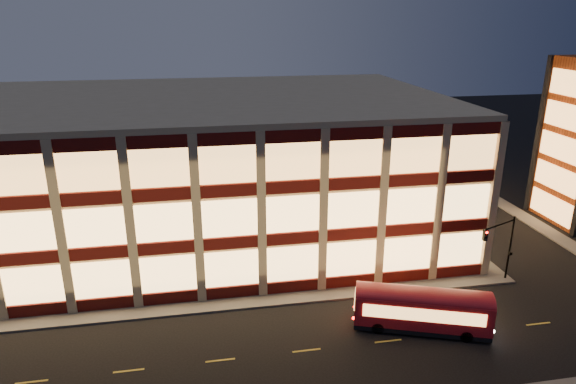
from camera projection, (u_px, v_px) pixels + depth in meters
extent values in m
plane|color=black|center=(241.00, 310.00, 40.71)|extent=(200.00, 200.00, 0.00)
cube|color=#514F4C|center=(203.00, 306.00, 41.10)|extent=(54.00, 2.00, 0.15)
cube|color=#514F4C|center=(422.00, 213.00, 60.39)|extent=(2.00, 30.00, 0.15)
cube|color=#514F4C|center=(507.00, 207.00, 62.26)|extent=(2.00, 30.00, 0.15)
cube|color=tan|center=(195.00, 168.00, 53.68)|extent=(50.00, 30.00, 14.00)
cube|color=tan|center=(191.00, 98.00, 51.30)|extent=(50.40, 30.40, 0.50)
cube|color=#470C0A|center=(202.00, 294.00, 41.73)|extent=(50.10, 0.25, 1.00)
cube|color=#FFBF6B|center=(201.00, 271.00, 41.06)|extent=(49.00, 0.20, 3.00)
cube|color=#470C0A|center=(416.00, 209.00, 60.05)|extent=(0.25, 30.10, 1.00)
cube|color=#FFBF6B|center=(417.00, 192.00, 59.36)|extent=(0.20, 29.00, 3.00)
cube|color=#470C0A|center=(199.00, 245.00, 40.28)|extent=(50.10, 0.25, 1.00)
cube|color=#FFBF6B|center=(197.00, 220.00, 39.61)|extent=(49.00, 0.20, 3.00)
cube|color=#470C0A|center=(419.00, 173.00, 58.60)|extent=(0.25, 30.10, 1.00)
cube|color=#FFBF6B|center=(420.00, 155.00, 57.91)|extent=(0.20, 29.00, 3.00)
cube|color=#470C0A|center=(196.00, 192.00, 38.83)|extent=(50.10, 0.25, 1.00)
cube|color=#FFBF6B|center=(194.00, 166.00, 38.16)|extent=(49.00, 0.20, 3.00)
cube|color=#470C0A|center=(422.00, 135.00, 57.16)|extent=(0.25, 30.10, 1.00)
cube|color=#FFBF6B|center=(424.00, 116.00, 56.46)|extent=(0.20, 29.00, 3.00)
cube|color=black|center=(539.00, 136.00, 58.74)|extent=(0.60, 0.60, 18.00)
cube|color=#FFAD59|center=(551.00, 207.00, 57.38)|extent=(0.16, 6.60, 2.60)
cube|color=#FFAD59|center=(556.00, 178.00, 56.26)|extent=(0.16, 6.60, 2.60)
cube|color=#FFAD59|center=(561.00, 148.00, 55.14)|extent=(0.16, 6.60, 2.60)
cube|color=#FFAD59|center=(567.00, 117.00, 54.02)|extent=(0.16, 6.60, 2.60)
cube|color=#FFAD59|center=(573.00, 84.00, 52.90)|extent=(0.16, 6.60, 2.60)
cylinder|color=black|center=(510.00, 248.00, 44.47)|extent=(0.18, 0.18, 6.00)
cylinder|color=black|center=(500.00, 224.00, 42.58)|extent=(3.56, 1.63, 0.14)
cube|color=black|center=(485.00, 235.00, 41.75)|extent=(0.32, 0.32, 0.95)
sphere|color=#FF0C05|center=(487.00, 233.00, 41.49)|extent=(0.20, 0.20, 0.20)
cube|color=black|center=(510.00, 254.00, 44.41)|extent=(0.25, 0.18, 0.28)
cube|color=maroon|center=(422.00, 309.00, 37.74)|extent=(10.01, 5.65, 2.25)
cube|color=black|center=(420.00, 325.00, 38.18)|extent=(10.01, 5.65, 0.34)
cylinder|color=black|center=(378.00, 328.00, 37.64)|extent=(0.93, 0.58, 0.88)
cylinder|color=black|center=(378.00, 312.00, 39.64)|extent=(0.93, 0.58, 0.88)
cylinder|color=black|center=(466.00, 336.00, 36.65)|extent=(0.93, 0.58, 0.88)
cylinder|color=black|center=(462.00, 320.00, 38.65)|extent=(0.93, 0.58, 0.88)
cube|color=#FFAD59|center=(424.00, 315.00, 36.48)|extent=(8.09, 3.01, 0.98)
cube|color=#FFAD59|center=(421.00, 297.00, 38.81)|extent=(8.09, 3.01, 0.98)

